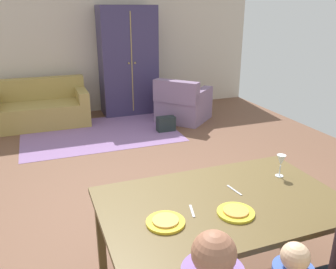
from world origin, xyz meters
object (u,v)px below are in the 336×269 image
object	(u,v)px
armchair	(183,104)
handbag	(166,124)
dining_table	(222,209)
plate_near_man	(165,222)
armoire	(128,61)
plate_near_child	(236,213)
couch	(41,109)
wine_glass	(281,161)

from	to	relation	value
armchair	handbag	world-z (taller)	armchair
dining_table	plate_near_man	size ratio (longest dim) A/B	6.91
armoire	handbag	bearing A→B (deg)	-78.44
armoire	plate_near_man	bearing A→B (deg)	-102.08
plate_near_child	armchair	distance (m)	4.49
plate_near_man	couch	distance (m)	4.94
wine_glass	handbag	bearing A→B (deg)	85.30
plate_near_child	handbag	bearing A→B (deg)	76.56
dining_table	plate_near_child	distance (m)	0.20
handbag	plate_near_child	bearing A→B (deg)	-103.44
armchair	armoire	size ratio (longest dim) A/B	0.58
plate_near_child	handbag	world-z (taller)	plate_near_child
plate_near_child	handbag	xyz separation A→B (m)	(0.90, 3.78, -0.64)
plate_near_child	armoire	world-z (taller)	armoire
dining_table	couch	size ratio (longest dim) A/B	1.03
dining_table	plate_near_man	world-z (taller)	plate_near_man
armchair	wine_glass	bearing A→B (deg)	-101.52
plate_near_man	couch	world-z (taller)	couch
wine_glass	plate_near_child	bearing A→B (deg)	-149.92
plate_near_child	handbag	distance (m)	3.94
handbag	plate_near_man	bearing A→B (deg)	-110.33
armchair	handbag	size ratio (longest dim) A/B	3.78
plate_near_child	armoire	bearing A→B (deg)	83.18
armoire	dining_table	bearing A→B (deg)	-97.06
armchair	plate_near_man	bearing A→B (deg)	-114.29
wine_glass	armoire	bearing A→B (deg)	90.04
couch	armoire	bearing A→B (deg)	7.60
dining_table	wine_glass	xyz separation A→B (m)	(0.62, 0.18, 0.20)
plate_near_child	armoire	xyz separation A→B (m)	(0.62, 5.17, 0.28)
plate_near_man	armchair	distance (m)	4.61
couch	wine_glass	bearing A→B (deg)	-69.10
wine_glass	armchair	world-z (taller)	wine_glass
plate_near_man	couch	size ratio (longest dim) A/B	0.15
dining_table	handbag	world-z (taller)	dining_table
couch	plate_near_man	bearing A→B (deg)	-82.40
plate_near_child	armchair	world-z (taller)	armchair
plate_near_child	couch	xyz separation A→B (m)	(-1.13, 4.94, -0.47)
armoire	handbag	distance (m)	1.69
couch	armoire	distance (m)	1.91
dining_table	couch	bearing A→B (deg)	103.31
dining_table	wine_glass	world-z (taller)	wine_glass
wine_glass	armoire	xyz separation A→B (m)	(-0.00, 4.81, 0.16)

